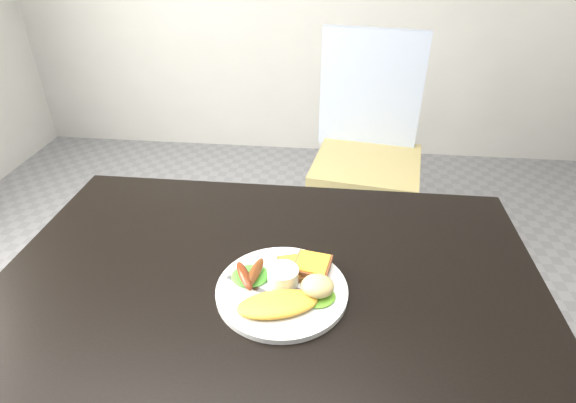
# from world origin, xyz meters

# --- Properties ---
(dining_table) EXTENTS (1.20, 0.80, 0.04)m
(dining_table) POSITION_xyz_m (0.00, 0.00, 0.73)
(dining_table) COLOR black
(dining_table) RESTS_ON ground
(dining_chair) EXTENTS (0.54, 0.54, 0.06)m
(dining_chair) POSITION_xyz_m (0.29, 1.13, 0.45)
(dining_chair) COLOR tan
(dining_chair) RESTS_ON ground
(person) EXTENTS (0.57, 0.41, 1.49)m
(person) POSITION_xyz_m (0.13, 0.45, 0.74)
(person) COLOR navy
(person) RESTS_ON ground
(plate) EXTENTS (0.28, 0.28, 0.01)m
(plate) POSITION_xyz_m (0.03, -0.05, 0.76)
(plate) COLOR white
(plate) RESTS_ON dining_table
(lettuce_left) EXTENTS (0.10, 0.09, 0.01)m
(lettuce_left) POSITION_xyz_m (-0.04, -0.02, 0.77)
(lettuce_left) COLOR #2E8B1C
(lettuce_left) RESTS_ON plate
(lettuce_right) EXTENTS (0.08, 0.08, 0.01)m
(lettuce_right) POSITION_xyz_m (0.11, -0.07, 0.77)
(lettuce_right) COLOR #3A8C1C
(lettuce_right) RESTS_ON plate
(omelette) EXTENTS (0.18, 0.12, 0.02)m
(omelette) POSITION_xyz_m (0.03, -0.10, 0.77)
(omelette) COLOR orange
(omelette) RESTS_ON plate
(sausage_a) EXTENTS (0.06, 0.09, 0.02)m
(sausage_a) POSITION_xyz_m (-0.05, -0.04, 0.78)
(sausage_a) COLOR #67290C
(sausage_a) RESTS_ON lettuce_left
(sausage_b) EXTENTS (0.04, 0.10, 0.02)m
(sausage_b) POSITION_xyz_m (-0.03, -0.03, 0.78)
(sausage_b) COLOR brown
(sausage_b) RESTS_ON lettuce_left
(ramekin) EXTENTS (0.08, 0.08, 0.04)m
(ramekin) POSITION_xyz_m (0.04, -0.03, 0.78)
(ramekin) COLOR white
(ramekin) RESTS_ON plate
(toast_a) EXTENTS (0.11, 0.11, 0.01)m
(toast_a) POSITION_xyz_m (0.07, 0.01, 0.77)
(toast_a) COLOR #946132
(toast_a) RESTS_ON plate
(toast_b) EXTENTS (0.09, 0.09, 0.01)m
(toast_b) POSITION_xyz_m (0.10, 0.01, 0.78)
(toast_b) COLOR brown
(toast_b) RESTS_ON toast_a
(potato_salad) EXTENTS (0.07, 0.07, 0.04)m
(potato_salad) POSITION_xyz_m (0.11, -0.06, 0.79)
(potato_salad) COLOR beige
(potato_salad) RESTS_ON lettuce_right
(fork) EXTENTS (0.14, 0.07, 0.00)m
(fork) POSITION_xyz_m (-0.02, -0.06, 0.76)
(fork) COLOR #ADAFB7
(fork) RESTS_ON plate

